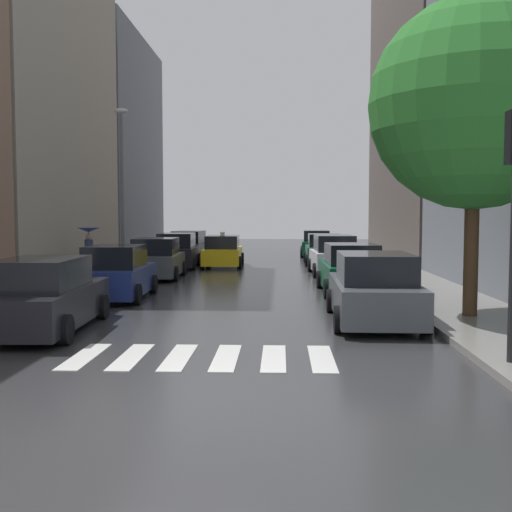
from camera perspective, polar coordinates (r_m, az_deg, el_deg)
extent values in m
cube|color=#313133|center=(32.63, -0.30, -0.93)|extent=(28.00, 72.00, 0.04)
cube|color=gray|center=(33.55, -11.46, -0.72)|extent=(3.00, 72.00, 0.15)
cube|color=gray|center=(32.97, 11.06, -0.79)|extent=(3.00, 72.00, 0.15)
cube|color=silver|center=(12.30, -15.58, -8.93)|extent=(0.45, 2.20, 0.01)
cube|color=silver|center=(12.06, -11.45, -9.12)|extent=(0.45, 2.20, 0.01)
cube|color=silver|center=(11.88, -7.17, -9.27)|extent=(0.45, 2.20, 0.01)
cube|color=silver|center=(11.77, -2.79, -9.37)|extent=(0.45, 2.20, 0.01)
cube|color=silver|center=(11.72, 1.66, -9.42)|extent=(0.45, 2.20, 0.01)
cube|color=silver|center=(11.75, 6.11, -9.41)|extent=(0.45, 2.20, 0.01)
cube|color=#9E9384|center=(32.24, -21.57, 17.35)|extent=(6.00, 13.74, 20.75)
cube|color=slate|center=(44.76, -14.11, 9.80)|extent=(6.00, 13.51, 14.86)
cube|color=#564C47|center=(40.14, 16.83, 18.42)|extent=(6.00, 16.85, 25.82)
cube|color=black|center=(15.13, -18.98, -4.34)|extent=(2.11, 4.85, 0.84)
cube|color=black|center=(14.82, -19.34, -1.53)|extent=(1.79, 2.70, 0.69)
cylinder|color=black|center=(16.95, -20.31, -4.45)|extent=(0.25, 0.65, 0.64)
cylinder|color=black|center=(16.40, -14.04, -4.60)|extent=(0.25, 0.65, 0.64)
cylinder|color=black|center=(13.41, -17.25, -6.53)|extent=(0.25, 0.65, 0.64)
cube|color=navy|center=(20.24, -12.73, -2.19)|extent=(1.91, 4.10, 0.85)
cube|color=black|center=(19.98, -12.90, -0.05)|extent=(1.65, 2.27, 0.70)
cylinder|color=black|center=(21.79, -14.21, -2.53)|extent=(0.23, 0.64, 0.64)
cylinder|color=black|center=(21.39, -9.49, -2.59)|extent=(0.23, 0.64, 0.64)
cylinder|color=black|center=(19.24, -16.31, -3.41)|extent=(0.23, 0.64, 0.64)
cylinder|color=black|center=(18.78, -10.99, -3.50)|extent=(0.23, 0.64, 0.64)
cube|color=#474C51|center=(26.32, -9.17, -0.77)|extent=(2.04, 4.09, 0.85)
cube|color=black|center=(26.07, -9.26, 0.89)|extent=(1.75, 2.27, 0.70)
cylinder|color=black|center=(27.82, -10.65, -1.12)|extent=(0.24, 0.65, 0.64)
cylinder|color=black|center=(27.52, -6.74, -1.14)|extent=(0.24, 0.65, 0.64)
cylinder|color=black|center=(25.22, -11.81, -1.64)|extent=(0.24, 0.65, 0.64)
cylinder|color=black|center=(24.89, -7.50, -1.67)|extent=(0.24, 0.65, 0.64)
cube|color=black|center=(31.56, -7.30, 0.03)|extent=(2.09, 4.66, 0.88)
cube|color=black|center=(31.29, -7.37, 1.46)|extent=(1.78, 2.59, 0.72)
cylinder|color=black|center=(33.20, -8.60, -0.31)|extent=(0.25, 0.65, 0.64)
cylinder|color=black|center=(32.98, -5.33, -0.31)|extent=(0.25, 0.65, 0.64)
cylinder|color=black|center=(30.22, -9.44, -0.72)|extent=(0.25, 0.65, 0.64)
cylinder|color=black|center=(29.97, -5.85, -0.72)|extent=(0.25, 0.65, 0.64)
cube|color=black|center=(36.81, -6.17, 0.57)|extent=(2.02, 4.85, 0.86)
cube|color=black|center=(36.54, -6.25, 1.77)|extent=(1.71, 2.69, 0.71)
cylinder|color=black|center=(38.55, -7.05, 0.28)|extent=(0.25, 0.65, 0.64)
cylinder|color=black|center=(38.22, -4.38, 0.27)|extent=(0.25, 0.65, 0.64)
cylinder|color=black|center=(35.47, -8.09, -0.04)|extent=(0.25, 0.65, 0.64)
cylinder|color=black|center=(35.11, -5.19, -0.05)|extent=(0.25, 0.65, 0.64)
cube|color=#474C51|center=(15.73, 10.83, -3.85)|extent=(2.04, 4.70, 0.86)
cube|color=black|center=(15.41, 10.98, -1.07)|extent=(1.77, 2.60, 0.71)
cylinder|color=black|center=(17.19, 6.94, -4.13)|extent=(0.23, 0.64, 0.64)
cylinder|color=black|center=(17.42, 13.35, -4.10)|extent=(0.23, 0.64, 0.64)
cylinder|color=black|center=(14.16, 7.68, -5.85)|extent=(0.23, 0.64, 0.64)
cylinder|color=black|center=(14.43, 15.45, -5.77)|extent=(0.23, 0.64, 0.64)
cube|color=#0C4C2D|center=(21.41, 8.74, -1.83)|extent=(1.96, 4.30, 0.84)
cube|color=black|center=(21.13, 8.84, 0.19)|extent=(1.69, 2.38, 0.69)
cylinder|color=black|center=(22.72, 5.93, -2.18)|extent=(0.23, 0.64, 0.64)
cylinder|color=black|center=(22.96, 10.57, -2.16)|extent=(0.23, 0.64, 0.64)
cylinder|color=black|center=(19.94, 6.62, -3.03)|extent=(0.23, 0.64, 0.64)
cylinder|color=black|center=(20.21, 11.89, -2.99)|extent=(0.23, 0.64, 0.64)
cube|color=silver|center=(27.84, 7.19, -0.47)|extent=(2.01, 4.26, 0.89)
cube|color=black|center=(27.58, 7.26, 1.17)|extent=(1.72, 2.36, 0.73)
cylinder|color=black|center=(29.14, 5.05, -0.85)|extent=(0.24, 0.65, 0.64)
cylinder|color=black|center=(29.36, 8.67, -0.84)|extent=(0.24, 0.65, 0.64)
cylinder|color=black|center=(26.39, 5.54, -1.34)|extent=(0.24, 0.65, 0.64)
cylinder|color=black|center=(26.63, 9.54, -1.33)|extent=(0.24, 0.65, 0.64)
cube|color=#0C4C2D|center=(33.61, 6.33, 0.22)|extent=(1.96, 4.09, 0.82)
cube|color=black|center=(33.37, 6.36, 1.48)|extent=(1.71, 2.25, 0.67)
cylinder|color=black|center=(34.92, 4.61, -0.07)|extent=(0.22, 0.64, 0.64)
cylinder|color=black|center=(35.04, 7.76, -0.08)|extent=(0.22, 0.64, 0.64)
cylinder|color=black|center=(32.24, 4.76, -0.40)|extent=(0.22, 0.64, 0.64)
cylinder|color=black|center=(32.37, 8.17, -0.41)|extent=(0.22, 0.64, 0.64)
cube|color=#0C4C2D|center=(40.05, 5.61, 0.81)|extent=(2.00, 4.19, 0.83)
cube|color=black|center=(39.81, 5.62, 1.88)|extent=(1.70, 2.33, 0.68)
cylinder|color=black|center=(41.42, 4.32, 0.54)|extent=(0.25, 0.65, 0.64)
cylinder|color=black|center=(41.44, 6.84, 0.53)|extent=(0.25, 0.65, 0.64)
cylinder|color=black|center=(38.70, 4.29, 0.31)|extent=(0.25, 0.65, 0.64)
cylinder|color=black|center=(38.73, 6.98, 0.30)|extent=(0.25, 0.65, 0.64)
cube|color=yellow|center=(32.04, -3.09, 0.04)|extent=(1.94, 4.38, 0.80)
cube|color=black|center=(31.78, -3.12, 1.32)|extent=(1.68, 2.42, 0.65)
cube|color=#F2EDCC|center=(31.76, -3.13, 2.07)|extent=(0.21, 0.36, 0.18)
cylinder|color=black|center=(33.56, -4.49, -0.23)|extent=(0.23, 0.64, 0.64)
cylinder|color=black|center=(33.43, -1.33, -0.24)|extent=(0.23, 0.64, 0.64)
cylinder|color=black|center=(30.71, -5.00, -0.61)|extent=(0.23, 0.64, 0.64)
cylinder|color=black|center=(30.57, -1.55, -0.62)|extent=(0.23, 0.64, 0.64)
cylinder|color=gray|center=(27.84, -15.19, -0.69)|extent=(0.28, 0.28, 0.82)
cylinder|color=navy|center=(27.79, -15.22, 0.81)|extent=(0.36, 0.36, 0.65)
sphere|color=tan|center=(27.78, -15.24, 1.75)|extent=(0.26, 0.26, 0.26)
cone|color=navy|center=(27.77, -15.25, 2.34)|extent=(1.01, 1.01, 0.20)
cylinder|color=#333338|center=(27.78, -15.23, 1.58)|extent=(0.02, 0.02, 0.74)
cylinder|color=#513823|center=(16.40, 19.29, 0.08)|extent=(0.36, 0.36, 3.06)
sphere|color=#2A732B|center=(16.60, 19.58, 13.14)|extent=(5.24, 5.24, 5.24)
cylinder|color=#595B60|center=(28.02, -12.28, 5.66)|extent=(0.16, 0.16, 6.95)
ellipsoid|color=beige|center=(28.38, -12.39, 13.00)|extent=(0.60, 0.28, 0.24)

